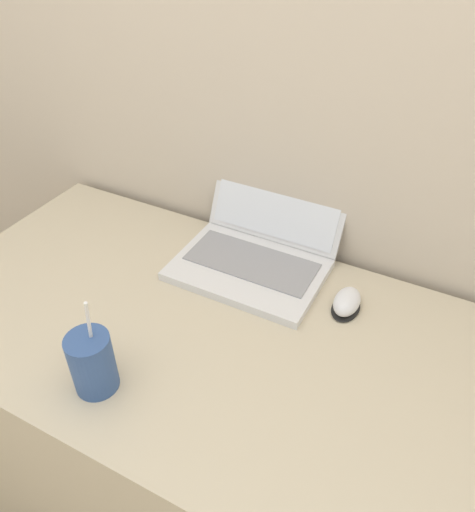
{
  "coord_description": "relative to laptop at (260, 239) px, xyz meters",
  "views": [
    {
      "loc": [
        0.33,
        -0.27,
        1.48
      ],
      "look_at": [
        -0.06,
        0.47,
        0.83
      ],
      "focal_mm": 35.0,
      "sensor_mm": 36.0,
      "label": 1
    }
  ],
  "objects": [
    {
      "name": "wall_back",
      "position": [
        0.06,
        0.11,
        0.45
      ],
      "size": [
        7.0,
        0.04,
        2.5
      ],
      "color": "beige",
      "rests_on": "ground_plane"
    },
    {
      "name": "desk",
      "position": [
        0.06,
        -0.26,
        -0.43
      ],
      "size": [
        1.39,
        0.66,
        0.74
      ],
      "color": "beige",
      "rests_on": "ground_plane"
    },
    {
      "name": "laptop",
      "position": [
        0.0,
        0.0,
        0.0
      ],
      "size": [
        0.34,
        0.34,
        0.24
      ],
      "color": "silver",
      "rests_on": "desk"
    },
    {
      "name": "drink_cup",
      "position": [
        -0.1,
        -0.47,
        0.01
      ],
      "size": [
        0.08,
        0.08,
        0.21
      ],
      "color": "#33518C",
      "rests_on": "desk"
    },
    {
      "name": "computer_mouse",
      "position": [
        0.24,
        -0.07,
        -0.04
      ],
      "size": [
        0.06,
        0.09,
        0.04
      ],
      "color": "black",
      "rests_on": "desk"
    }
  ]
}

